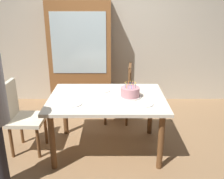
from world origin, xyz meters
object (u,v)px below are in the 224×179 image
birthday_cake (131,92)px  chair_spindle_back (120,95)px  dining_table (108,104)px  plate_near_guest (145,104)px  chair_upholstered (21,113)px  plate_far_side (103,90)px  china_cabinet (82,55)px  plate_near_celebrant (74,104)px

birthday_cake → chair_spindle_back: 0.92m
dining_table → plate_near_guest: plate_near_guest is taller
birthday_cake → chair_spindle_back: (-0.12, 0.84, -0.35)m
chair_upholstered → chair_spindle_back: bearing=33.9°
dining_table → plate_near_guest: (0.44, -0.23, 0.10)m
birthday_cake → plate_far_side: size_ratio=1.27×
plate_far_side → china_cabinet: bearing=108.0°
birthday_cake → chair_upholstered: 1.43m
dining_table → china_cabinet: (-0.50, 1.56, 0.29)m
plate_near_celebrant → chair_spindle_back: bearing=61.8°
plate_near_celebrant → chair_upholstered: size_ratio=0.23×
plate_far_side → chair_spindle_back: size_ratio=0.23×
birthday_cake → chair_spindle_back: bearing=97.9°
plate_near_celebrant → china_cabinet: bearing=93.3°
china_cabinet → birthday_cake: bearing=-63.0°
birthday_cake → chair_upholstered: bearing=-178.9°
chair_spindle_back → china_cabinet: 1.11m
dining_table → plate_near_celebrant: 0.47m
chair_spindle_back → china_cabinet: size_ratio=0.50×
plate_near_celebrant → plate_far_side: (0.33, 0.47, 0.00)m
birthday_cake → chair_spindle_back: size_ratio=0.29×
plate_near_celebrant → plate_near_guest: size_ratio=1.00×
plate_far_side → chair_spindle_back: (0.25, 0.60, -0.29)m
dining_table → china_cabinet: china_cabinet is taller
chair_upholstered → dining_table: bearing=1.6°
chair_upholstered → china_cabinet: size_ratio=0.50×
plate_far_side → chair_upholstered: chair_upholstered is taller
chair_spindle_back → plate_near_celebrant: bearing=-118.2°
dining_table → plate_near_celebrant: bearing=-149.7°
plate_near_guest → birthday_cake: bearing=122.4°
dining_table → plate_near_celebrant: (-0.40, -0.23, 0.10)m
plate_far_side → chair_upholstered: bearing=-165.8°
birthday_cake → chair_upholstered: size_ratio=0.29×
chair_upholstered → china_cabinet: (0.61, 1.59, 0.42)m
plate_near_celebrant → china_cabinet: (-0.10, 1.79, 0.20)m
chair_spindle_back → chair_upholstered: size_ratio=1.00×
birthday_cake → plate_near_celebrant: bearing=-161.6°
plate_far_side → china_cabinet: (-0.43, 1.32, 0.20)m
dining_table → chair_spindle_back: size_ratio=1.53×
plate_near_guest → chair_upholstered: 1.58m
plate_near_celebrant → chair_spindle_back: chair_spindle_back is taller
chair_upholstered → plate_near_guest: bearing=-7.4°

